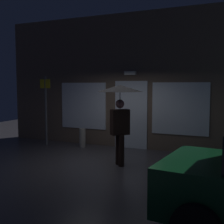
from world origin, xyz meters
The scene contains 5 objects.
ground_plane centered at (0.00, 0.00, 0.00)m, with size 18.00×18.00×0.00m, color #423F44.
building_facade centered at (0.00, 2.35, 2.17)m, with size 9.46×0.48×4.39m.
person_with_umbrella centered at (0.44, 0.11, 1.62)m, with size 1.15×1.15×2.07m.
street_sign_post centered at (-2.81, 1.44, 1.34)m, with size 0.40×0.07×2.36m.
sidewalk_bollard centered at (-1.52, 1.66, 0.31)m, with size 0.21×0.21×0.63m, color #9E998E.
Camera 1 is at (3.15, -6.65, 2.06)m, focal length 46.21 mm.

